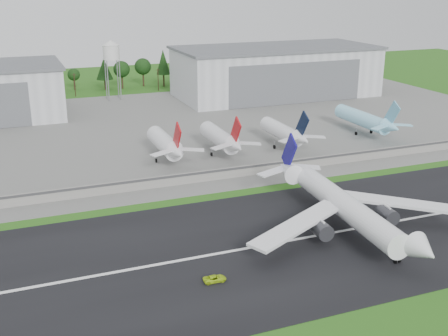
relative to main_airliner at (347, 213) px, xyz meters
name	(u,v)px	position (x,y,z in m)	size (l,w,h in m)	color
ground	(303,262)	(-17.06, -9.56, -4.89)	(600.00, 600.00, 0.00)	#255714
runway	(282,242)	(-17.06, 0.44, -4.84)	(320.00, 60.00, 0.10)	black
runway_centerline	(282,242)	(-17.06, 0.44, -4.78)	(220.00, 1.00, 0.02)	white
apron	(158,129)	(-17.06, 110.44, -4.84)	(320.00, 150.00, 0.10)	slate
blast_fence	(214,175)	(-17.06, 45.42, -3.09)	(240.00, 0.61, 3.50)	gray
hangar_east	(276,71)	(57.94, 155.35, 7.73)	(102.00, 47.00, 25.20)	silver
water_tower	(111,50)	(-22.06, 175.44, 19.66)	(8.40, 8.40, 29.40)	#99999E
utility_poles	(118,94)	(-17.06, 190.44, -4.89)	(230.00, 3.00, 12.00)	black
treeline	(113,89)	(-17.06, 205.44, -4.89)	(320.00, 16.00, 22.00)	black
main_airliner	(347,213)	(0.00, 0.00, 0.00)	(57.13, 59.26, 18.17)	white
ground_vehicle	(215,279)	(-37.65, -10.60, -4.14)	(2.16, 4.69, 1.30)	#AFD719
parked_jet_red_a	(167,145)	(-25.21, 67.01, 1.36)	(7.36, 31.29, 16.77)	white
parked_jet_red_b	(223,139)	(-5.77, 67.00, 1.32)	(7.36, 31.29, 16.73)	silver
parked_jet_navy	(286,133)	(18.16, 66.98, 1.16)	(7.36, 31.29, 16.56)	white
parked_jet_skyblue	(367,120)	(55.86, 72.00, 1.23)	(7.36, 37.29, 16.68)	#93E1FF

